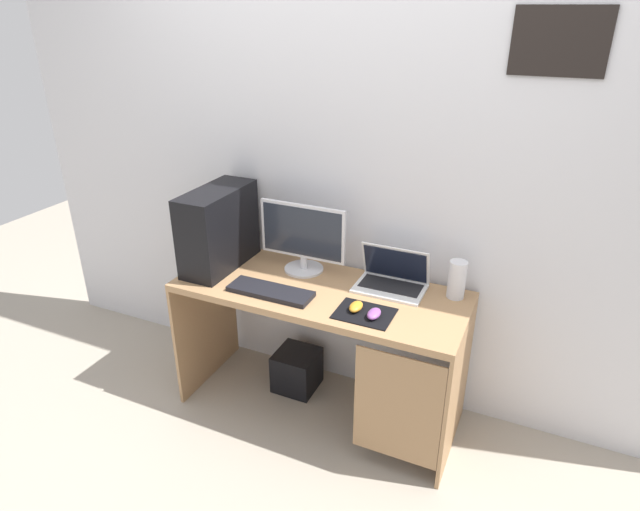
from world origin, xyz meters
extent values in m
plane|color=#9E9384|center=(0.00, 0.00, 0.00)|extent=(8.00, 8.00, 0.00)
cube|color=silver|center=(0.00, 0.32, 1.30)|extent=(4.00, 0.04, 2.60)
cube|color=black|center=(0.88, 0.30, 1.87)|extent=(0.36, 0.01, 0.26)
cube|color=#A37A51|center=(0.00, 0.00, 0.72)|extent=(1.44, 0.57, 0.03)
cube|color=#A37A51|center=(-0.71, 0.00, 0.35)|extent=(0.02, 0.57, 0.70)
cube|color=#A37A51|center=(0.71, 0.00, 0.35)|extent=(0.02, 0.57, 0.70)
cube|color=#96704B|center=(0.50, -0.28, 0.39)|extent=(0.40, 0.01, 0.56)
cube|color=black|center=(-0.59, 0.02, 0.95)|extent=(0.20, 0.48, 0.42)
cylinder|color=silver|center=(-0.16, 0.15, 0.74)|extent=(0.20, 0.20, 0.01)
cylinder|color=silver|center=(-0.16, 0.15, 0.78)|extent=(0.04, 0.04, 0.07)
cube|color=silver|center=(-0.16, 0.14, 0.96)|extent=(0.46, 0.02, 0.29)
cube|color=#232833|center=(-0.16, 0.13, 0.96)|extent=(0.43, 0.00, 0.26)
cube|color=white|center=(0.31, 0.13, 0.74)|extent=(0.34, 0.22, 0.01)
cube|color=black|center=(0.31, 0.15, 0.75)|extent=(0.30, 0.14, 0.00)
cube|color=white|center=(0.31, 0.21, 0.85)|extent=(0.34, 0.07, 0.20)
cube|color=black|center=(0.31, 0.20, 0.84)|extent=(0.31, 0.06, 0.17)
cylinder|color=silver|center=(0.62, 0.19, 0.83)|extent=(0.08, 0.08, 0.19)
cube|color=black|center=(-0.20, -0.14, 0.75)|extent=(0.42, 0.14, 0.02)
cube|color=black|center=(0.28, -0.13, 0.74)|extent=(0.26, 0.20, 0.00)
ellipsoid|color=orange|center=(0.24, -0.12, 0.76)|extent=(0.06, 0.10, 0.03)
ellipsoid|color=#8C4C99|center=(0.33, -0.15, 0.76)|extent=(0.06, 0.10, 0.03)
cube|color=black|center=(-0.19, 0.11, 0.11)|extent=(0.23, 0.23, 0.23)
camera|label=1|loc=(0.96, -2.11, 2.00)|focal=30.15mm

